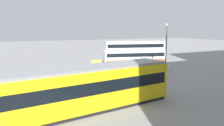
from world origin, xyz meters
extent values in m
plane|color=gray|center=(0.00, 0.00, 0.00)|extent=(160.00, 160.00, 0.00)
cube|color=white|center=(-4.59, -3.13, 1.29)|extent=(11.08, 5.01, 1.89)
cube|color=white|center=(-4.59, -3.13, 2.99)|extent=(10.74, 4.84, 1.50)
cube|color=black|center=(-4.59, -3.13, 1.52)|extent=(10.56, 4.92, 0.64)
cube|color=black|center=(-4.59, -3.13, 3.06)|extent=(10.22, 4.74, 0.60)
cube|color=#D85919|center=(-4.59, -3.13, 0.60)|extent=(10.88, 5.00, 0.24)
cube|color=#B2B2B7|center=(-4.59, -3.13, 3.79)|extent=(10.74, 4.84, 0.10)
cylinder|color=black|center=(-1.34, -3.90, 0.50)|extent=(1.56, 2.71, 1.00)
cylinder|color=black|center=(-7.47, -2.45, 0.50)|extent=(1.56, 2.71, 1.00)
cube|color=yellow|center=(10.72, 16.20, 1.68)|extent=(14.43, 4.97, 2.87)
cube|color=black|center=(10.72, 16.20, 1.97)|extent=(13.88, 4.91, 0.90)
cube|color=gray|center=(10.72, 16.20, 3.22)|extent=(14.12, 4.71, 0.20)
cube|color=black|center=(10.72, 16.20, 0.12)|extent=(14.13, 4.79, 0.25)
cylinder|color=#4C3F2D|center=(5.12, 4.12, 0.39)|extent=(0.14, 0.14, 0.77)
cylinder|color=#4C3F2D|center=(5.19, 4.33, 0.39)|extent=(0.14, 0.14, 0.77)
cylinder|color=black|center=(5.16, 4.22, 1.07)|extent=(0.40, 0.40, 0.59)
sphere|color=tan|center=(5.16, 4.22, 1.47)|extent=(0.21, 0.21, 0.21)
cube|color=gray|center=(0.35, 6.81, 1.05)|extent=(9.35, 1.35, 0.06)
cube|color=gray|center=(0.35, 6.81, 0.55)|extent=(9.35, 1.35, 0.06)
cylinder|color=gray|center=(-4.32, 7.46, 0.53)|extent=(0.07, 0.07, 1.05)
cylinder|color=gray|center=(0.35, 6.81, 0.53)|extent=(0.07, 0.07, 1.05)
cylinder|color=gray|center=(5.02, 6.17, 0.53)|extent=(0.07, 0.07, 1.05)
cylinder|color=slate|center=(6.22, 6.70, 1.24)|extent=(0.10, 0.10, 2.48)
cube|color=#D8D84C|center=(6.23, 6.74, 2.08)|extent=(1.30, 0.16, 0.60)
cylinder|color=#4C4C51|center=(-4.84, 5.43, 3.17)|extent=(0.16, 0.16, 6.35)
sphere|color=#F2EFCC|center=(-4.84, 5.43, 6.50)|extent=(0.36, 0.36, 0.36)
camera|label=1|loc=(15.99, 32.19, 6.15)|focal=37.42mm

